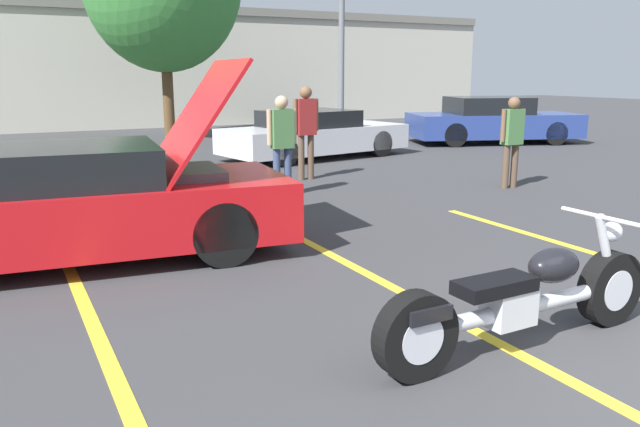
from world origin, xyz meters
TOP-DOWN VIEW (x-y plane):
  - parking_stripe_foreground at (-3.62, 2.82)m, footprint 0.12×5.91m
  - parking_stripe_middle at (-0.95, 2.82)m, footprint 0.12×5.91m
  - parking_stripe_back at (1.71, 2.82)m, footprint 0.12×5.91m
  - far_building at (0.00, 23.93)m, footprint 32.00×4.20m
  - motorcycle at (-0.88, 1.82)m, footprint 2.56×0.70m
  - show_car_hood_open at (-3.43, 5.72)m, footprint 4.67×2.29m
  - parked_car_right_row at (8.64, 12.47)m, footprint 5.12×3.38m
  - parked_car_mid_row at (2.58, 11.95)m, footprint 4.75×2.49m
  - spectator_near_motorcycle at (-0.03, 7.97)m, footprint 0.52×0.22m
  - spectator_by_show_car at (3.85, 6.80)m, footprint 0.52×0.21m
  - spectator_midground at (1.05, 9.27)m, footprint 0.52×0.23m

SIDE VIEW (x-z plane):
  - parking_stripe_foreground at x=-3.62m, z-range 0.00..0.01m
  - parking_stripe_middle at x=-0.95m, z-range 0.00..0.01m
  - parking_stripe_back at x=1.71m, z-range 0.00..0.01m
  - motorcycle at x=-0.88m, z-range -0.10..0.84m
  - parked_car_mid_row at x=2.58m, z-range -0.02..1.12m
  - parked_car_right_row at x=8.64m, z-range -0.03..1.28m
  - show_car_hood_open at x=-3.43m, z-range -0.45..1.70m
  - spectator_by_show_car at x=3.85m, z-range 0.14..1.73m
  - spectator_near_motorcycle at x=-0.03m, z-range 0.15..1.79m
  - spectator_midground at x=1.05m, z-range 0.17..1.92m
  - far_building at x=0.00m, z-range 0.14..4.54m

